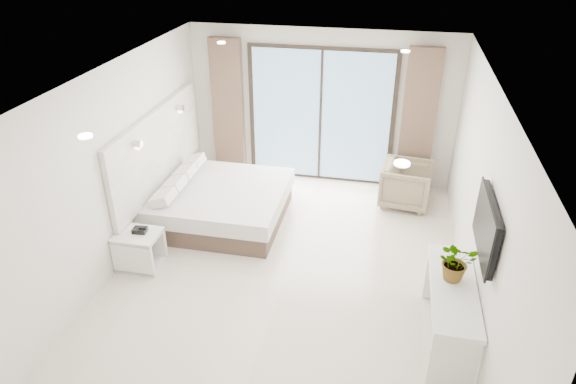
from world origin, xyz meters
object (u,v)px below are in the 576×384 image
Objects in this scene: bed at (220,203)px; nightstand at (140,250)px; armchair at (407,183)px; console_desk at (451,301)px.

bed reaches higher than nightstand.
nightstand is at bearing 131.95° from armchair.
bed is at bearing 64.19° from nightstand.
armchair is (-0.48, 3.09, -0.16)m from console_desk.
console_desk is at bearing -8.23° from nightstand.
armchair reaches higher than nightstand.
bed is at bearing 149.27° from console_desk.
bed is 3.43× the size of nightstand.
nightstand is 4.36m from armchair.
nightstand is at bearing -115.83° from bed.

